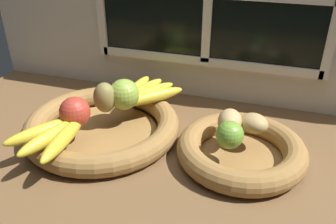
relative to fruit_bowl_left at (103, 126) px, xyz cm
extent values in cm
cube|color=brown|center=(19.73, -0.06, -4.02)|extent=(140.00, 90.00, 3.00)
cube|color=silver|center=(19.73, 29.94, 24.98)|extent=(140.00, 3.00, 55.00)
cube|color=white|center=(19.73, 27.44, 9.48)|extent=(64.00, 1.20, 2.40)
cylinder|color=olive|center=(0.00, 0.00, -2.02)|extent=(27.31, 27.31, 1.00)
torus|color=olive|center=(0.00, 0.00, 0.19)|extent=(38.72, 38.72, 5.41)
cylinder|color=olive|center=(34.64, 0.00, -2.02)|extent=(19.42, 19.42, 1.00)
torus|color=olive|center=(34.64, 0.00, 0.19)|extent=(29.10, 29.10, 5.41)
sphere|color=#8CAD3D|center=(3.91, 5.45, 6.82)|extent=(7.86, 7.86, 7.86)
sphere|color=#B73828|center=(-3.42, -5.97, 6.50)|extent=(7.21, 7.21, 7.21)
ellipsoid|color=olive|center=(0.14, 2.34, 6.82)|extent=(6.75, 6.64, 7.86)
ellipsoid|color=gold|center=(-7.48, -12.47, 4.54)|extent=(12.72, 16.79, 3.31)
ellipsoid|color=gold|center=(-4.75, -13.69, 4.54)|extent=(7.70, 18.23, 3.31)
ellipsoid|color=gold|center=(-1.77, -13.95, 4.54)|extent=(4.75, 18.18, 3.31)
sphere|color=brown|center=(-2.50, -5.00, 4.54)|extent=(2.98, 2.98, 2.98)
ellipsoid|color=yellow|center=(9.52, 10.85, 4.49)|extent=(14.74, 15.56, 3.21)
ellipsoid|color=yellow|center=(7.77, 12.13, 4.49)|extent=(11.68, 17.49, 3.21)
ellipsoid|color=yellow|center=(5.76, 12.95, 4.49)|extent=(7.96, 18.43, 3.21)
ellipsoid|color=yellow|center=(3.62, 13.27, 4.49)|extent=(3.79, 18.32, 3.21)
sphere|color=brown|center=(3.33, 4.16, 4.49)|extent=(2.89, 2.89, 2.89)
ellipsoid|color=tan|center=(31.18, 2.69, 5.45)|extent=(6.11, 8.11, 5.12)
ellipsoid|color=tan|center=(36.57, 4.23, 5.04)|extent=(8.49, 8.16, 4.30)
sphere|color=#6B9E33|center=(32.16, -3.73, 5.89)|extent=(6.01, 6.01, 6.01)
camera|label=1|loc=(38.88, -67.12, 46.16)|focal=37.69mm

